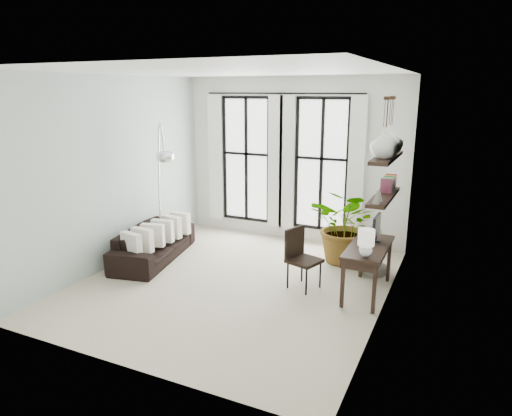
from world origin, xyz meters
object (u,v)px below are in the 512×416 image
Objects in this scene: buddha at (373,253)px; desk_chair at (300,254)px; sofa at (154,243)px; plant at (347,226)px; desk at (368,250)px; arc_lamp at (161,160)px.

desk_chair is at bearing -131.98° from buddha.
sofa is 3.42m from plant.
desk is 1.54× the size of buddha.
arc_lamp is at bearing -160.30° from plant.
desk_chair is (2.76, -0.02, 0.23)m from sofa.
desk is 0.97m from buddha.
sofa is 2.43× the size of buddha.
arc_lamp reaches higher than buddha.
desk is at bearing -1.61° from arc_lamp.
desk is at bearing -100.15° from sofa.
desk_chair is at bearing -101.99° from sofa.
desk is at bearing 24.72° from desk_chair.
desk is 3.79m from arc_lamp.
plant is at bearing -79.38° from sofa.
sofa is at bearing -162.25° from desk_chair.
arc_lamp is (-3.64, 0.10, 1.05)m from desk.
arc_lamp is at bearing -40.12° from sofa.
sofa is 1.49m from arc_lamp.
sofa is 2.77m from desk_chair.
plant is 0.68m from buddha.
sofa is at bearing -157.77° from plant.
sofa is 2.17× the size of desk_chair.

